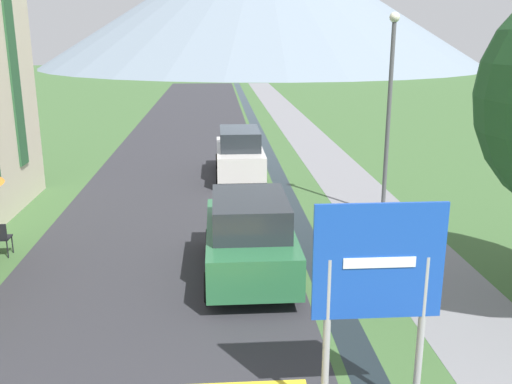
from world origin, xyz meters
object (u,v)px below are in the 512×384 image
(road_sign, at_px, (378,282))
(cafe_chair_far_left, at_px, (0,236))
(parked_car_near, at_px, (249,236))
(parked_car_far, at_px, (240,153))
(streetlamp, at_px, (390,100))

(road_sign, distance_m, cafe_chair_far_left, 9.74)
(parked_car_near, bearing_deg, parked_car_far, 88.97)
(road_sign, xyz_separation_m, parked_car_near, (-1.39, 4.90, -1.10))
(cafe_chair_far_left, bearing_deg, streetlamp, 4.61)
(parked_car_near, xyz_separation_m, cafe_chair_far_left, (-5.83, 1.46, -0.40))
(road_sign, height_order, streetlamp, streetlamp)
(road_sign, bearing_deg, cafe_chair_far_left, 138.57)
(parked_car_far, height_order, cafe_chair_far_left, parked_car_far)
(parked_car_far, xyz_separation_m, streetlamp, (4.01, -4.88, 2.44))
(streetlamp, bearing_deg, cafe_chair_far_left, -165.30)
(parked_car_near, height_order, cafe_chair_far_left, parked_car_near)
(cafe_chair_far_left, bearing_deg, road_sign, -51.51)
(road_sign, height_order, cafe_chair_far_left, road_sign)
(road_sign, bearing_deg, parked_car_far, 95.06)
(parked_car_far, relative_size, streetlamp, 0.76)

